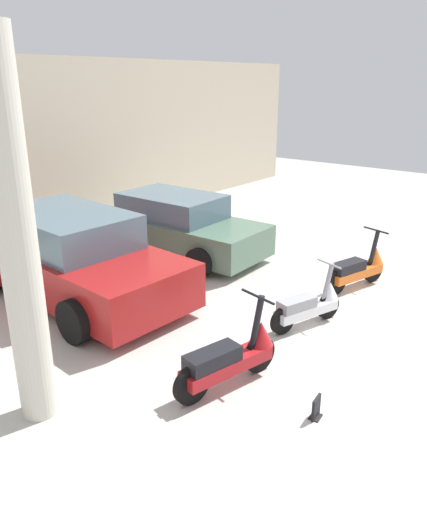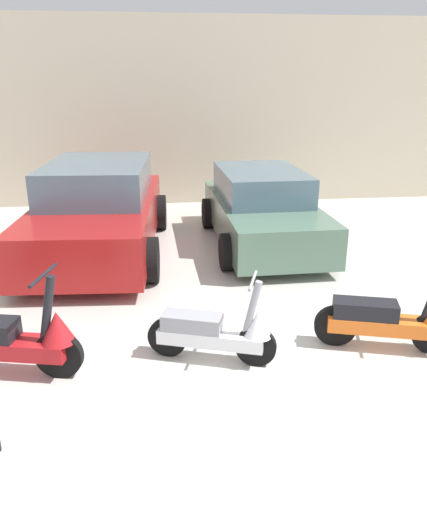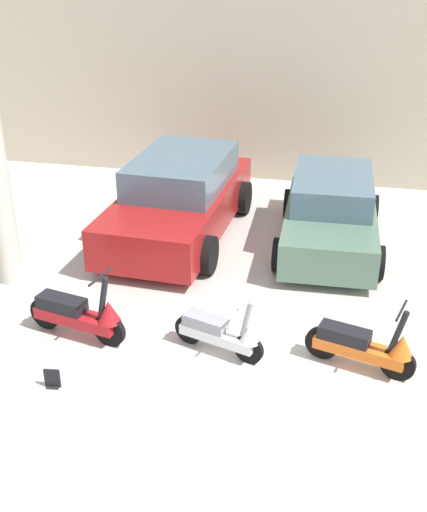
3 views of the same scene
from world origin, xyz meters
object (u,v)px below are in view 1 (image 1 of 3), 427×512
(scooter_front_left, at_px, (232,357))
(car_rear_left, at_px, (73,257))
(placard_near_left_scooter, at_px, (316,409))
(support_column_side, at_px, (17,242))
(scooter_front_center, at_px, (358,268))
(car_rear_center, at_px, (178,226))
(scooter_front_right, at_px, (309,305))

(scooter_front_left, xyz_separation_m, car_rear_left, (0.46, 3.70, 0.32))
(car_rear_left, xyz_separation_m, placard_near_left_scooter, (-0.39, -4.82, -0.59))
(scooter_front_left, bearing_deg, support_column_side, 155.20)
(scooter_front_left, bearing_deg, scooter_front_center, 13.28)
(scooter_front_left, relative_size, placard_near_left_scooter, 5.88)
(support_column_side, bearing_deg, placard_near_left_scooter, -53.09)
(car_rear_center, relative_size, placard_near_left_scooter, 14.54)
(car_rear_left, bearing_deg, support_column_side, -40.51)
(car_rear_center, bearing_deg, support_column_side, -65.25)
(car_rear_center, bearing_deg, placard_near_left_scooter, -34.09)
(car_rear_left, height_order, support_column_side, support_column_side)
(car_rear_left, relative_size, support_column_side, 1.09)
(scooter_front_left, xyz_separation_m, scooter_front_center, (3.86, 0.06, -0.02))
(scooter_front_right, relative_size, car_rear_left, 0.29)
(scooter_front_left, height_order, scooter_front_center, scooter_front_left)
(scooter_front_right, height_order, placard_near_left_scooter, scooter_front_right)
(scooter_front_left, distance_m, scooter_front_right, 2.00)
(car_rear_center, distance_m, support_column_side, 5.78)
(car_rear_left, distance_m, car_rear_center, 2.78)
(scooter_front_right, bearing_deg, placard_near_left_scooter, -131.07)
(scooter_front_right, xyz_separation_m, support_column_side, (-3.79, 1.33, 1.69))
(scooter_front_left, height_order, car_rear_center, car_rear_center)
(scooter_front_center, distance_m, car_rear_center, 3.84)
(scooter_front_right, bearing_deg, scooter_front_left, -161.01)
(car_rear_left, xyz_separation_m, support_column_side, (-2.25, -2.35, 1.32))
(car_rear_center, bearing_deg, scooter_front_right, -19.50)
(car_rear_center, distance_m, placard_near_left_scooter, 5.90)
(car_rear_center, bearing_deg, scooter_front_center, 7.88)
(support_column_side, bearing_deg, scooter_front_right, -19.32)
(scooter_front_left, distance_m, support_column_side, 2.78)
(car_rear_center, xyz_separation_m, support_column_side, (-5.02, -2.48, 1.42))
(car_rear_left, xyz_separation_m, car_rear_center, (2.77, 0.13, -0.09))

